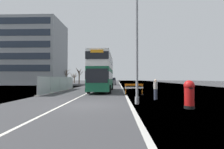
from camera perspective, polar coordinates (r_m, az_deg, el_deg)
ground at (r=12.19m, az=-5.12°, el=-9.82°), size 140.00×280.00×0.10m
double_decker_bus at (r=24.27m, az=-3.18°, el=0.80°), size 2.85×11.57×4.97m
lamppost_foreground at (r=12.58m, az=7.98°, el=11.39°), size 0.29×0.70×9.52m
red_pillar_postbox at (r=11.33m, az=23.59°, el=-5.49°), size 0.62×0.62×1.66m
roadworks_barrier at (r=19.09m, az=7.08°, el=-4.22°), size 1.99×0.71×1.19m
construction_site_fence at (r=25.09m, az=-16.45°, el=-3.04°), size 0.44×13.80×2.02m
car_oncoming_near at (r=40.31m, az=-6.44°, el=-2.37°), size 1.99×4.36×2.10m
car_receding_mid at (r=47.92m, az=0.18°, el=-2.27°), size 1.94×4.37×1.97m
bare_tree_far_verge_near at (r=57.15m, az=-10.52°, el=-0.46°), size 2.21×2.88×5.05m
bare_tree_far_verge_mid at (r=56.94m, az=-14.52°, el=-0.36°), size 2.96×2.76×4.65m
bare_tree_far_verge_far at (r=69.51m, az=-12.11°, el=-1.03°), size 2.84×2.03×3.79m
pedestrian_at_kerb at (r=15.19m, az=13.83°, el=-4.67°), size 0.34×0.34×1.70m
backdrop_office_block at (r=58.73m, az=-27.14°, el=6.09°), size 23.67×13.29×18.29m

